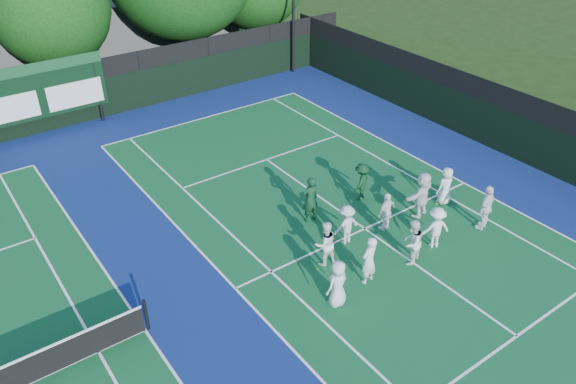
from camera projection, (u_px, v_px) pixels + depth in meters
ground at (384, 243)px, 19.67m from camera, size 120.00×120.00×0.00m
court_apron at (221, 295)px, 17.39m from camera, size 34.00×32.00×0.01m
near_court at (365, 229)px, 20.35m from camera, size 11.05×23.85×0.01m
back_fence at (63, 100)px, 26.98m from camera, size 34.00×0.08×3.00m
divider_fence_right at (523, 131)px, 24.08m from camera, size 0.08×32.00×3.00m
scoreboard at (40, 91)px, 25.75m from camera, size 6.00×0.21×3.55m
clubhouse at (87, 33)px, 34.11m from camera, size 18.00×6.00×4.00m
tree_c at (53, 10)px, 28.29m from camera, size 6.00×6.00×7.86m
tennis_ball_1 at (436, 204)px, 21.72m from camera, size 0.07×0.07×0.07m
tennis_ball_2 at (485, 204)px, 21.68m from camera, size 0.07×0.07×0.07m
tennis_ball_3 at (317, 269)px, 18.41m from camera, size 0.07×0.07×0.07m
tennis_ball_4 at (334, 239)px, 19.78m from camera, size 0.07×0.07×0.07m
player_front_0 at (338, 283)px, 16.67m from camera, size 0.84×0.61×1.59m
player_front_1 at (369, 260)px, 17.51m from camera, size 0.68×0.51×1.70m
player_front_2 at (412, 242)px, 18.35m from camera, size 0.96×0.86×1.63m
player_front_3 at (436, 228)px, 19.10m from camera, size 1.15×0.90×1.56m
player_front_4 at (486, 207)px, 19.96m from camera, size 1.11×0.67×1.77m
player_back_0 at (325, 244)px, 18.30m from camera, size 0.87×0.73×1.61m
player_back_1 at (346, 225)px, 19.31m from camera, size 0.97×0.57×1.49m
player_back_2 at (386, 211)px, 19.97m from camera, size 0.92×0.48×1.50m
player_back_3 at (422, 194)px, 20.67m from camera, size 1.74×0.91×1.80m
player_back_4 at (446, 186)px, 21.42m from camera, size 0.75×0.49×1.53m
coach_left at (310, 199)px, 20.33m from camera, size 0.71×0.49×1.84m
coach_right at (361, 182)px, 21.65m from camera, size 1.15×0.93×1.55m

